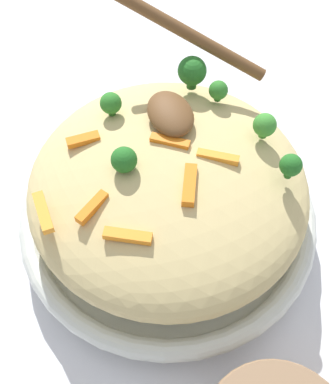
# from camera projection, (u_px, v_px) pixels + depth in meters

# --- Properties ---
(ground_plane) EXTENTS (2.40, 2.40, 0.00)m
(ground_plane) POSITION_uv_depth(u_px,v_px,m) (168.00, 232.00, 0.55)
(ground_plane) COLOR silver
(serving_bowl) EXTENTS (0.29, 0.29, 0.05)m
(serving_bowl) POSITION_uv_depth(u_px,v_px,m) (168.00, 220.00, 0.53)
(serving_bowl) COLOR silver
(serving_bowl) RESTS_ON ground_plane
(pasta_mound) EXTENTS (0.26, 0.26, 0.08)m
(pasta_mound) POSITION_uv_depth(u_px,v_px,m) (168.00, 187.00, 0.48)
(pasta_mound) COLOR #D1BA7A
(pasta_mound) RESTS_ON serving_bowl
(carrot_piece_0) EXTENTS (0.03, 0.03, 0.01)m
(carrot_piece_0) POSITION_uv_depth(u_px,v_px,m) (92.00, 207.00, 0.42)
(carrot_piece_0) COLOR orange
(carrot_piece_0) RESTS_ON pasta_mound
(carrot_piece_1) EXTENTS (0.04, 0.01, 0.01)m
(carrot_piece_1) POSITION_uv_depth(u_px,v_px,m) (43.00, 212.00, 0.42)
(carrot_piece_1) COLOR orange
(carrot_piece_1) RESTS_ON pasta_mound
(carrot_piece_2) EXTENTS (0.03, 0.03, 0.01)m
(carrot_piece_2) POSITION_uv_depth(u_px,v_px,m) (218.00, 157.00, 0.45)
(carrot_piece_2) COLOR orange
(carrot_piece_2) RESTS_ON pasta_mound
(carrot_piece_3) EXTENTS (0.01, 0.03, 0.01)m
(carrot_piece_3) POSITION_uv_depth(u_px,v_px,m) (83.00, 140.00, 0.46)
(carrot_piece_3) COLOR orange
(carrot_piece_3) RESTS_ON pasta_mound
(carrot_piece_4) EXTENTS (0.04, 0.03, 0.01)m
(carrot_piece_4) POSITION_uv_depth(u_px,v_px,m) (189.00, 185.00, 0.43)
(carrot_piece_4) COLOR orange
(carrot_piece_4) RESTS_ON pasta_mound
(carrot_piece_5) EXTENTS (0.03, 0.04, 0.01)m
(carrot_piece_5) POSITION_uv_depth(u_px,v_px,m) (128.00, 236.00, 0.41)
(carrot_piece_5) COLOR orange
(carrot_piece_5) RESTS_ON pasta_mound
(carrot_piece_6) EXTENTS (0.03, 0.03, 0.01)m
(carrot_piece_6) POSITION_uv_depth(u_px,v_px,m) (170.00, 141.00, 0.46)
(carrot_piece_6) COLOR orange
(carrot_piece_6) RESTS_ON pasta_mound
(carrot_piece_7) EXTENTS (0.04, 0.03, 0.01)m
(carrot_piece_7) POSITION_uv_depth(u_px,v_px,m) (172.00, 110.00, 0.48)
(carrot_piece_7) COLOR orange
(carrot_piece_7) RESTS_ON pasta_mound
(broccoli_floret_0) EXTENTS (0.02, 0.02, 0.03)m
(broccoli_floret_0) POSITION_uv_depth(u_px,v_px,m) (124.00, 160.00, 0.43)
(broccoli_floret_0) COLOR #205B1C
(broccoli_floret_0) RESTS_ON pasta_mound
(broccoli_floret_1) EXTENTS (0.02, 0.02, 0.02)m
(broccoli_floret_1) POSITION_uv_depth(u_px,v_px,m) (111.00, 103.00, 0.48)
(broccoli_floret_1) COLOR #296820
(broccoli_floret_1) RESTS_ON pasta_mound
(broccoli_floret_2) EXTENTS (0.03, 0.03, 0.03)m
(broccoli_floret_2) POSITION_uv_depth(u_px,v_px,m) (192.00, 71.00, 0.49)
(broccoli_floret_2) COLOR #205B1C
(broccoli_floret_2) RESTS_ON pasta_mound
(broccoli_floret_3) EXTENTS (0.02, 0.02, 0.02)m
(broccoli_floret_3) POSITION_uv_depth(u_px,v_px,m) (291.00, 166.00, 0.43)
(broccoli_floret_3) COLOR #205B1C
(broccoli_floret_3) RESTS_ON pasta_mound
(broccoli_floret_4) EXTENTS (0.02, 0.02, 0.02)m
(broccoli_floret_4) POSITION_uv_depth(u_px,v_px,m) (218.00, 90.00, 0.49)
(broccoli_floret_4) COLOR #296820
(broccoli_floret_4) RESTS_ON pasta_mound
(broccoli_floret_5) EXTENTS (0.02, 0.02, 0.03)m
(broccoli_floret_5) POSITION_uv_depth(u_px,v_px,m) (265.00, 126.00, 0.46)
(broccoli_floret_5) COLOR #377928
(broccoli_floret_5) RESTS_ON pasta_mound
(serving_spoon) EXTENTS (0.13, 0.13, 0.08)m
(serving_spoon) POSITION_uv_depth(u_px,v_px,m) (178.00, 85.00, 0.47)
(serving_spoon) COLOR brown
(serving_spoon) RESTS_ON pasta_mound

